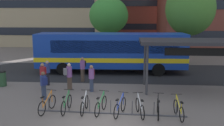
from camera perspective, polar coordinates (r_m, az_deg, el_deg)
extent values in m
plane|color=#6B605B|center=(12.16, -1.63, -12.12)|extent=(200.00, 200.00, 0.00)
cube|color=#232326|center=(21.35, 0.97, -2.04)|extent=(80.00, 7.20, 0.01)
cube|color=#14389E|center=(21.05, -0.21, 2.89)|extent=(12.07, 2.89, 2.70)
cube|color=yellow|center=(21.15, -0.21, 1.14)|extent=(12.09, 2.91, 0.36)
cube|color=black|center=(21.87, -14.70, 5.81)|extent=(1.07, 2.32, 0.40)
cube|color=black|center=(22.12, -15.91, 3.56)|extent=(0.14, 2.19, 1.40)
cube|color=black|center=(19.75, 0.49, 3.56)|extent=(9.84, 0.34, 0.97)
cube|color=black|center=(22.22, 0.72, 4.36)|extent=(9.84, 0.34, 0.97)
cylinder|color=black|center=(20.67, -10.72, -1.25)|extent=(1.01, 0.33, 1.00)
cylinder|color=black|center=(22.88, -9.42, -0.05)|extent=(1.01, 0.33, 1.00)
cylinder|color=black|center=(20.31, 10.18, -1.44)|extent=(1.01, 0.33, 1.00)
cylinder|color=black|center=(22.55, 9.42, -0.21)|extent=(1.01, 0.33, 1.00)
cube|color=#47474C|center=(12.64, -0.28, -11.06)|extent=(7.17, 0.38, 0.06)
cylinder|color=#47474C|center=(13.22, -13.79, -8.90)|extent=(0.04, 0.04, 0.70)
cylinder|color=#47474C|center=(12.91, -9.46, -9.21)|extent=(0.04, 0.04, 0.70)
cylinder|color=#47474C|center=(12.68, -4.94, -9.48)|extent=(0.04, 0.04, 0.70)
cylinder|color=#47474C|center=(12.52, -0.28, -9.70)|extent=(0.04, 0.04, 0.70)
cylinder|color=#47474C|center=(12.45, 4.48, -9.86)|extent=(0.04, 0.04, 0.70)
cylinder|color=#47474C|center=(12.46, 9.26, -9.95)|extent=(0.04, 0.04, 0.70)
cylinder|color=#47474C|center=(12.56, 14.01, -9.97)|extent=(0.04, 0.04, 0.70)
torus|color=black|center=(13.59, -13.03, -8.31)|extent=(0.18, 0.70, 0.70)
torus|color=black|center=(12.76, -15.22, -9.69)|extent=(0.18, 0.70, 0.70)
cube|color=orange|center=(13.08, -14.11, -7.66)|extent=(0.21, 0.91, 0.58)
cylinder|color=orange|center=(12.75, -15.05, -8.44)|extent=(0.04, 0.04, 0.55)
cube|color=black|center=(12.67, -15.10, -7.31)|extent=(0.14, 0.24, 0.05)
cylinder|color=orange|center=(13.47, -13.13, -7.07)|extent=(0.04, 0.04, 0.65)
cylinder|color=black|center=(13.38, -13.19, -5.79)|extent=(0.52, 0.13, 0.03)
torus|color=black|center=(13.47, -9.36, -8.34)|extent=(0.08, 0.71, 0.70)
torus|color=black|center=(12.56, -10.68, -9.82)|extent=(0.08, 0.71, 0.70)
cube|color=#1E7F38|center=(12.93, -10.01, -7.72)|extent=(0.08, 0.92, 0.58)
cylinder|color=#1E7F38|center=(12.56, -10.58, -8.54)|extent=(0.03, 0.03, 0.55)
cube|color=black|center=(12.47, -10.62, -7.39)|extent=(0.11, 0.22, 0.05)
cylinder|color=#1E7F38|center=(13.36, -9.42, -7.09)|extent=(0.03, 0.03, 0.65)
cylinder|color=black|center=(13.27, -9.46, -5.80)|extent=(0.52, 0.05, 0.03)
torus|color=black|center=(13.29, -5.62, -8.52)|extent=(0.07, 0.71, 0.70)
torus|color=black|center=(12.35, -6.58, -10.05)|extent=(0.07, 0.71, 0.70)
cube|color=#B7BABF|center=(12.74, -6.09, -7.90)|extent=(0.06, 0.92, 0.58)
cylinder|color=#B7BABF|center=(12.35, -6.51, -8.75)|extent=(0.03, 0.03, 0.55)
cube|color=black|center=(12.27, -6.53, -7.59)|extent=(0.11, 0.22, 0.05)
cylinder|color=#B7BABF|center=(13.17, -5.66, -7.25)|extent=(0.03, 0.03, 0.65)
cylinder|color=black|center=(13.08, -5.69, -5.95)|extent=(0.52, 0.05, 0.03)
torus|color=black|center=(13.11, -1.72, -8.73)|extent=(0.20, 0.70, 0.70)
torus|color=black|center=(12.21, -3.25, -10.25)|extent=(0.20, 0.70, 0.70)
cube|color=#1E7F38|center=(12.57, -2.44, -8.09)|extent=(0.23, 0.91, 0.58)
cylinder|color=#1E7F38|center=(12.21, -3.11, -8.94)|extent=(0.04, 0.04, 0.55)
cube|color=black|center=(12.12, -3.12, -7.76)|extent=(0.15, 0.24, 0.05)
cylinder|color=#1E7F38|center=(13.00, -1.76, -7.46)|extent=(0.04, 0.04, 0.65)
cylinder|color=black|center=(12.90, -1.77, -6.13)|extent=(0.51, 0.14, 0.03)
torus|color=black|center=(12.89, 2.53, -9.09)|extent=(0.24, 0.69, 0.70)
torus|color=black|center=(11.99, 0.98, -10.65)|extent=(0.24, 0.69, 0.70)
cube|color=#1E3DB2|center=(12.35, 1.82, -8.45)|extent=(0.29, 0.89, 0.58)
cylinder|color=#1E3DB2|center=(11.98, 1.15, -9.31)|extent=(0.04, 0.04, 0.55)
cube|color=black|center=(11.89, 1.15, -8.11)|extent=(0.16, 0.24, 0.05)
cylinder|color=#1E3DB2|center=(12.77, 2.51, -7.80)|extent=(0.04, 0.04, 0.65)
cylinder|color=black|center=(12.67, 2.52, -6.45)|extent=(0.51, 0.17, 0.03)
torus|color=black|center=(12.88, 5.63, -9.16)|extent=(0.18, 0.70, 0.70)
torus|color=black|center=(11.95, 6.73, -10.79)|extent=(0.18, 0.70, 0.70)
cube|color=#B7BABF|center=(12.32, 6.17, -8.55)|extent=(0.21, 0.91, 0.58)
cylinder|color=#B7BABF|center=(11.95, 6.64, -9.44)|extent=(0.04, 0.04, 0.55)
cube|color=black|center=(11.86, 6.67, -8.24)|extent=(0.14, 0.24, 0.05)
cylinder|color=#B7BABF|center=(12.76, 5.68, -7.86)|extent=(0.04, 0.04, 0.65)
cylinder|color=black|center=(12.66, 5.70, -6.51)|extent=(0.52, 0.13, 0.03)
torus|color=black|center=(12.94, 10.06, -9.17)|extent=(0.10, 0.71, 0.70)
torus|color=black|center=(11.99, 10.19, -10.82)|extent=(0.10, 0.71, 0.70)
cube|color=black|center=(12.38, 10.16, -8.57)|extent=(0.10, 0.92, 0.58)
cylinder|color=black|center=(11.99, 10.22, -9.47)|extent=(0.03, 0.03, 0.55)
cube|color=black|center=(11.90, 10.26, -8.28)|extent=(0.12, 0.23, 0.05)
cylinder|color=black|center=(12.82, 10.10, -7.88)|extent=(0.03, 0.03, 0.65)
cylinder|color=black|center=(12.73, 10.15, -6.54)|extent=(0.52, 0.07, 0.03)
torus|color=black|center=(12.96, 13.86, -9.30)|extent=(0.11, 0.70, 0.70)
torus|color=black|center=(12.04, 15.13, -10.93)|extent=(0.11, 0.70, 0.70)
cube|color=yellow|center=(12.41, 14.51, -8.70)|extent=(0.12, 0.92, 0.58)
cylinder|color=yellow|center=(12.04, 15.06, -9.59)|extent=(0.03, 0.03, 0.55)
cube|color=black|center=(11.95, 15.12, -8.40)|extent=(0.12, 0.23, 0.05)
cylinder|color=yellow|center=(12.84, 13.94, -8.01)|extent=(0.03, 0.03, 0.65)
cylinder|color=black|center=(12.74, 14.01, -6.67)|extent=(0.52, 0.08, 0.03)
cylinder|color=#38383D|center=(15.25, 7.73, -1.61)|extent=(0.14, 0.14, 2.98)
cylinder|color=#38383D|center=(17.43, 7.22, -0.05)|extent=(0.14, 0.14, 2.98)
cube|color=#28282D|center=(16.50, 16.87, 4.55)|extent=(6.14, 3.09, 0.20)
cube|color=black|center=(15.33, 17.84, 2.35)|extent=(3.40, 0.11, 0.44)
cube|color=black|center=(17.99, -13.96, -3.40)|extent=(0.28, 0.31, 0.86)
cylinder|color=navy|center=(17.83, -14.06, -1.13)|extent=(0.44, 0.44, 0.59)
sphere|color=tan|center=(17.75, -14.12, 0.15)|extent=(0.22, 0.22, 0.22)
cube|color=#197075|center=(18.08, -14.11, -0.88)|extent=(0.33, 0.27, 0.40)
cube|color=#47382D|center=(18.45, -6.49, -2.70)|extent=(0.24, 0.29, 0.91)
cylinder|color=#7F4C93|center=(18.29, -6.54, -0.38)|extent=(0.39, 0.39, 0.61)
sphere|color=#936B4C|center=(18.22, -6.56, 0.91)|extent=(0.22, 0.22, 0.22)
cube|color=black|center=(18.52, -6.25, -0.13)|extent=(0.31, 0.23, 0.40)
cube|color=#47382D|center=(16.60, -9.34, -4.44)|extent=(0.32, 0.30, 0.84)
cylinder|color=#7F4C93|center=(16.42, -9.42, -1.93)|extent=(0.46, 0.46, 0.66)
sphere|color=beige|center=(16.33, -9.46, -0.42)|extent=(0.22, 0.22, 0.22)
cube|color=slate|center=(16.35, -10.30, -1.89)|extent=(0.29, 0.33, 0.40)
cube|color=#2D3851|center=(15.06, -14.78, -6.27)|extent=(0.31, 0.33, 0.82)
cylinder|color=navy|center=(14.88, -14.91, -3.72)|extent=(0.47, 0.47, 0.56)
sphere|color=brown|center=(14.79, -14.98, -2.26)|extent=(0.22, 0.22, 0.22)
cube|color=navy|center=(14.63, -14.65, -3.84)|extent=(0.33, 0.31, 0.40)
cube|color=#2D3851|center=(16.09, -4.52, -4.85)|extent=(0.20, 0.26, 0.81)
cylinder|color=#7F4C93|center=(15.92, -4.56, -2.36)|extent=(0.34, 0.34, 0.62)
sphere|color=#936B4C|center=(15.83, -4.58, -0.87)|extent=(0.22, 0.22, 0.22)
cube|color=#B21E23|center=(16.16, -4.42, -2.04)|extent=(0.28, 0.18, 0.40)
cube|color=black|center=(16.72, -14.93, -4.44)|extent=(0.21, 0.27, 0.90)
cylinder|color=maroon|center=(16.55, -15.06, -1.87)|extent=(0.36, 0.36, 0.64)
sphere|color=#936B4C|center=(16.46, -15.13, -0.42)|extent=(0.22, 0.22, 0.22)
cube|color=#B21E23|center=(16.78, -14.82, -1.58)|extent=(0.29, 0.20, 0.40)
cylinder|color=#284C2D|center=(18.68, -23.07, -3.29)|extent=(0.52, 0.52, 0.95)
cylinder|color=black|center=(18.57, -23.18, -1.74)|extent=(0.55, 0.55, 0.08)
cylinder|color=brown|center=(30.00, -0.72, 4.38)|extent=(0.32, 0.32, 2.81)
ellipsoid|color=#388433|center=(29.82, -0.73, 10.43)|extent=(4.42, 4.42, 4.14)
cylinder|color=brown|center=(26.06, 16.43, 3.28)|extent=(0.32, 0.32, 3.08)
ellipsoid|color=#427A2D|center=(25.87, 16.87, 11.43)|extent=(4.61, 4.61, 5.09)
cube|color=black|center=(38.93, -17.38, 6.68)|extent=(18.31, 0.06, 1.10)
cube|color=black|center=(38.88, -17.71, 12.33)|extent=(18.31, 0.06, 1.10)
cube|color=black|center=(47.34, 5.14, 7.99)|extent=(14.08, 0.06, 1.10)
cube|color=black|center=(47.33, 5.22, 13.02)|extent=(14.08, 0.06, 1.10)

